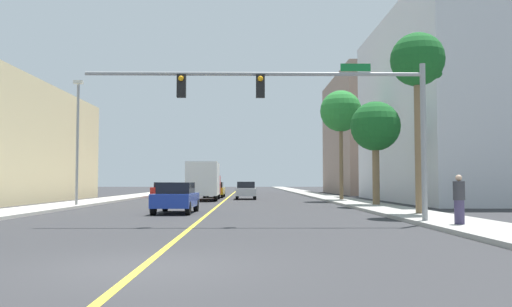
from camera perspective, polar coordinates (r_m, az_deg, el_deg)
ground at (r=51.64m, az=-3.00°, el=-4.78°), size 192.00×192.00×0.00m
sidewalk_left at (r=52.82m, az=-13.23°, el=-4.58°), size 2.91×168.00×0.15m
sidewalk_right at (r=52.13m, az=7.36°, el=-4.66°), size 2.91×168.00×0.15m
lane_marking_center at (r=51.64m, az=-3.00°, el=-4.77°), size 0.16×144.00×0.01m
building_right_near at (r=44.86m, az=23.93°, el=4.58°), size 15.79×21.47×14.62m
building_right_far at (r=67.74m, az=13.14°, el=1.95°), size 11.04×20.32×14.73m
traffic_signal_mast at (r=19.15m, az=5.97°, el=5.72°), size 12.38×0.36×5.71m
street_lamp at (r=33.32m, az=-18.91°, el=1.89°), size 0.56×0.28×7.53m
palm_near at (r=24.83m, az=17.21°, el=9.31°), size 2.41×2.41×8.08m
palm_mid at (r=32.95m, az=12.91°, el=2.80°), size 3.05×3.05×6.33m
palm_far at (r=41.63m, az=9.24°, el=4.51°), size 3.24×3.24×8.55m
car_silver at (r=45.64m, az=-1.11°, el=-4.04°), size 1.76×4.42×1.52m
car_yellow at (r=50.29m, az=-4.55°, el=-3.95°), size 1.87×4.44×1.48m
car_blue at (r=25.90m, az=-8.73°, el=-4.74°), size 1.91×4.17×1.50m
car_red at (r=50.76m, az=-10.00°, el=-3.90°), size 1.94×4.14×1.46m
delivery_truck at (r=42.91m, az=-5.69°, el=-2.94°), size 2.52×7.66×3.06m
pedestrian at (r=18.49m, az=21.30°, el=-4.71°), size 0.38×0.38×1.63m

